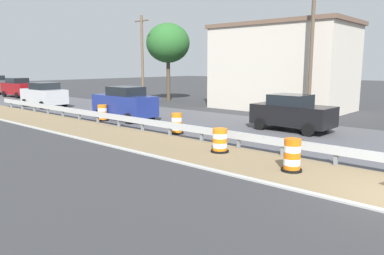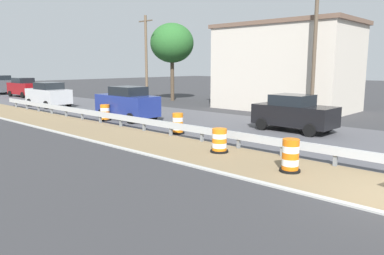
% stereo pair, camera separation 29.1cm
% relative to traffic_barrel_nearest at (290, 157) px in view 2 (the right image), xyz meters
% --- Properties ---
extents(curb_near_edge, '(0.20, 120.00, 0.11)m').
position_rel_traffic_barrel_nearest_xyz_m(curb_near_edge, '(-1.72, -3.34, -0.49)').
color(curb_near_edge, '#ADADA8').
rests_on(curb_near_edge, ground).
extents(guardrail_median, '(0.18, 55.59, 0.71)m').
position_rel_traffic_barrel_nearest_xyz_m(guardrail_median, '(1.63, -0.82, 0.02)').
color(guardrail_median, '#ADB2B7').
rests_on(guardrail_median, ground).
extents(traffic_barrel_nearest, '(0.69, 0.69, 1.10)m').
position_rel_traffic_barrel_nearest_xyz_m(traffic_barrel_nearest, '(0.00, 0.00, 0.00)').
color(traffic_barrel_nearest, orange).
rests_on(traffic_barrel_nearest, ground).
extents(traffic_barrel_close, '(0.74, 0.74, 0.96)m').
position_rel_traffic_barrel_nearest_xyz_m(traffic_barrel_close, '(0.60, 3.45, -0.07)').
color(traffic_barrel_close, orange).
rests_on(traffic_barrel_close, ground).
extents(traffic_barrel_mid, '(0.69, 0.69, 1.06)m').
position_rel_traffic_barrel_nearest_xyz_m(traffic_barrel_mid, '(2.38, 7.60, -0.02)').
color(traffic_barrel_mid, orange).
rests_on(traffic_barrel_mid, ground).
extents(traffic_barrel_far, '(0.73, 0.73, 1.01)m').
position_rel_traffic_barrel_nearest_xyz_m(traffic_barrel_far, '(2.48, 14.22, -0.04)').
color(traffic_barrel_far, orange).
rests_on(traffic_barrel_far, ground).
extents(car_lead_near_lane, '(2.16, 4.60, 2.04)m').
position_rel_traffic_barrel_nearest_xyz_m(car_lead_near_lane, '(3.83, 24.47, 0.53)').
color(car_lead_near_lane, silver).
rests_on(car_lead_near_lane, ground).
extents(car_trailing_near_lane, '(2.25, 4.26, 1.94)m').
position_rel_traffic_barrel_nearest_xyz_m(car_trailing_near_lane, '(7.13, 3.62, 0.47)').
color(car_trailing_near_lane, black).
rests_on(car_trailing_near_lane, ground).
extents(car_mid_far_lane, '(2.16, 4.67, 2.09)m').
position_rel_traffic_barrel_nearest_xyz_m(car_mid_far_lane, '(6.66, 35.87, 0.55)').
color(car_mid_far_lane, maroon).
rests_on(car_mid_far_lane, ground).
extents(car_trailing_far_lane, '(2.03, 4.66, 2.14)m').
position_rel_traffic_barrel_nearest_xyz_m(car_trailing_far_lane, '(3.66, 13.47, 0.57)').
color(car_trailing_far_lane, navy).
rests_on(car_trailing_far_lane, ground).
extents(car_distant_a, '(2.22, 4.18, 2.24)m').
position_rel_traffic_barrel_nearest_xyz_m(car_distant_a, '(6.69, 42.25, 0.62)').
color(car_distant_a, '#4C5156').
rests_on(car_distant_a, ground).
extents(roadside_shop_near, '(6.32, 10.56, 6.65)m').
position_rel_traffic_barrel_nearest_xyz_m(roadside_shop_near, '(15.63, 8.90, 2.84)').
color(roadside_shop_near, beige).
rests_on(roadside_shop_near, ground).
extents(utility_pole_near, '(0.24, 1.80, 8.76)m').
position_rel_traffic_barrel_nearest_xyz_m(utility_pole_near, '(11.88, 4.86, 4.04)').
color(utility_pole_near, brown).
rests_on(utility_pole_near, ground).
extents(utility_pole_mid, '(0.24, 1.80, 7.94)m').
position_rel_traffic_barrel_nearest_xyz_m(utility_pole_mid, '(11.84, 21.14, 3.63)').
color(utility_pole_mid, brown).
rests_on(utility_pole_mid, ground).
extents(tree_roadside, '(4.19, 4.19, 7.46)m').
position_rel_traffic_barrel_nearest_xyz_m(tree_roadside, '(14.68, 20.63, 5.06)').
color(tree_roadside, '#4C3D2D').
rests_on(tree_roadside, ground).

